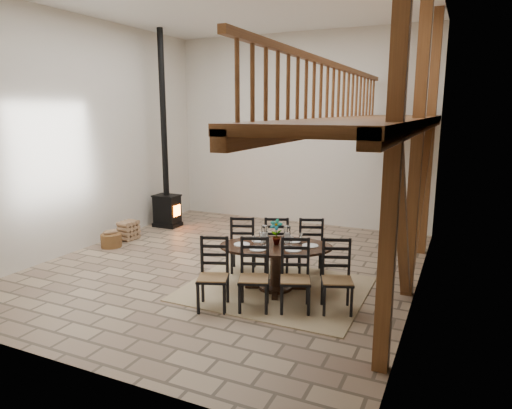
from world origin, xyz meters
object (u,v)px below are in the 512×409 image
at_px(wood_stove, 166,184).
at_px(log_stack, 129,230).
at_px(dining_table, 275,269).
at_px(log_basket, 111,240).

bearing_deg(wood_stove, log_stack, -93.78).
xyz_separation_m(dining_table, wood_stove, (-4.29, 2.91, 0.72)).
bearing_deg(log_stack, dining_table, -18.47).
relative_size(log_basket, log_stack, 0.96).
bearing_deg(wood_stove, log_basket, -91.92).
distance_m(wood_stove, log_basket, 2.29).
relative_size(dining_table, wood_stove, 0.54).
relative_size(dining_table, log_basket, 5.95).
xyz_separation_m(wood_stove, log_stack, (-0.08, -1.45, -0.90)).
bearing_deg(dining_table, wood_stove, 124.78).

